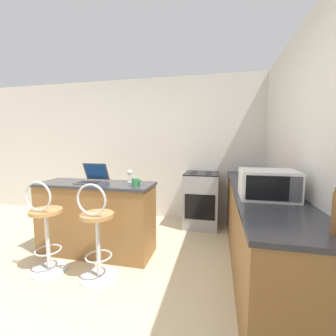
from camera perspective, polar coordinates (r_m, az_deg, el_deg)
The scene contains 14 objects.
ground_plane at distance 2.52m, azimuth -20.64°, elevation -28.63°, with size 20.00×20.00×0.00m, color beige.
wall_back at distance 4.28m, azimuth -3.34°, elevation 4.78°, with size 12.00×0.06×2.60m.
breakfast_bar at distance 3.11m, azimuth -17.70°, elevation -11.97°, with size 1.49×0.54×0.92m.
counter_right at distance 2.85m, azimuth 22.13°, elevation -13.85°, with size 0.62×2.91×0.92m.
bar_stool_near at distance 2.87m, azimuth -28.64°, elevation -13.43°, with size 0.40×0.40×1.03m.
bar_stool_far at distance 2.53m, azimuth -17.62°, elevation -15.69°, with size 0.40×0.40×1.03m.
laptop at distance 3.04m, azimuth -18.50°, elevation -2.31°, with size 0.33×0.32×0.24m.
microwave at distance 2.24m, azimuth 24.00°, elevation -3.79°, with size 0.48×0.40×0.26m.
toaster at distance 2.76m, azimuth 22.55°, elevation -2.77°, with size 0.20×0.32×0.18m.
stove_range at distance 3.90m, azimuth 8.41°, elevation -7.94°, with size 0.56×0.60×0.93m.
mug_red at distance 3.90m, azimuth 18.19°, elevation -0.60°, with size 0.10×0.08×0.09m.
mug_blue at distance 3.96m, azimuth 20.25°, elevation -0.51°, with size 0.09×0.07×0.10m.
mug_green at distance 2.67m, azimuth -8.17°, elevation -3.54°, with size 0.11×0.09×0.09m.
wine_glass_tall at distance 2.94m, azimuth -9.75°, elevation -1.24°, with size 0.06×0.06×0.16m.
Camera 1 is at (1.18, -1.70, 1.43)m, focal length 24.00 mm.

